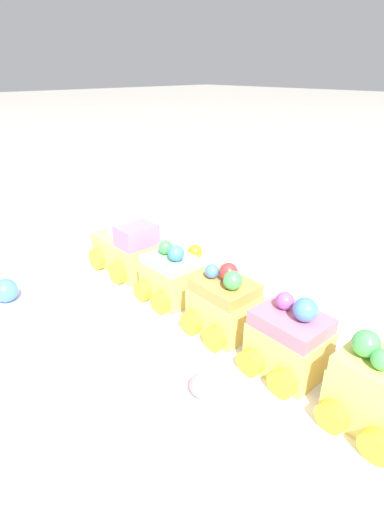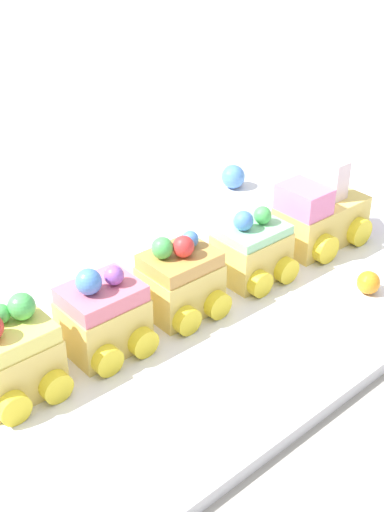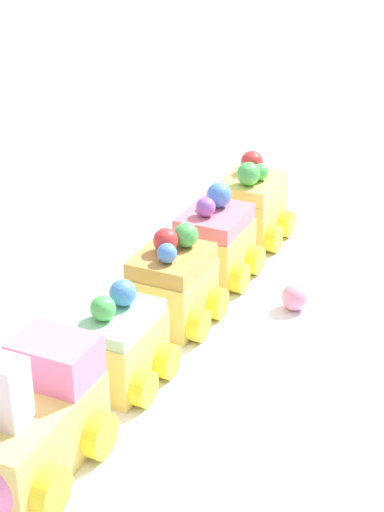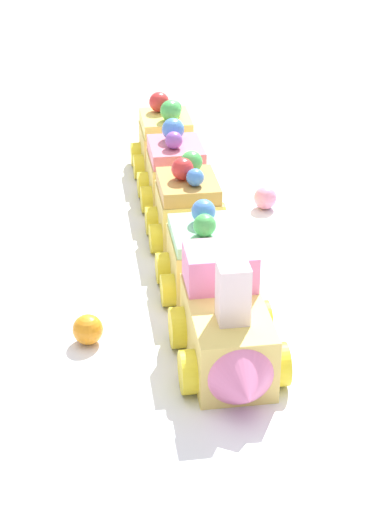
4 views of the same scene
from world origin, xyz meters
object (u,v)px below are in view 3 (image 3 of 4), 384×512
object	(u,v)px
cake_car_caramel	(172,286)
gumball_pink	(295,297)
cake_car_mint	(115,346)
cake_car_lemon	(250,207)
cake_car_strawberry	(214,244)
cake_train_locomotive	(25,435)

from	to	relation	value
cake_car_caramel	gumball_pink	xyz separation A→B (m)	(-0.05, 0.08, -0.02)
cake_car_mint	cake_car_caramel	bearing A→B (deg)	179.96
cake_car_caramel	cake_car_lemon	bearing A→B (deg)	-180.00
cake_car_caramel	gumball_pink	bearing A→B (deg)	124.26
cake_car_strawberry	cake_train_locomotive	bearing A→B (deg)	0.02
cake_car_lemon	cake_car_strawberry	bearing A→B (deg)	-0.12
cake_car_mint	cake_car_lemon	xyz separation A→B (m)	(-0.25, 0.01, 0.00)
cake_car_caramel	cake_car_mint	bearing A→B (deg)	-0.04
cake_car_mint	cake_car_lemon	world-z (taller)	cake_car_lemon
cake_car_mint	gumball_pink	bearing A→B (deg)	150.52
cake_train_locomotive	cake_car_mint	xyz separation A→B (m)	(-0.11, 0.00, -0.00)
cake_car_mint	cake_car_lemon	bearing A→B (deg)	179.99
cake_train_locomotive	cake_car_mint	world-z (taller)	cake_train_locomotive
cake_car_strawberry	cake_car_lemon	xyz separation A→B (m)	(-0.08, 0.00, 0.00)
cake_train_locomotive	gumball_pink	world-z (taller)	cake_train_locomotive
cake_car_strawberry	cake_car_lemon	size ratio (longest dim) A/B	1.00
cake_car_mint	cake_car_strawberry	size ratio (longest dim) A/B	0.90
cake_car_mint	cake_car_caramel	world-z (taller)	cake_car_caramel
cake_car_caramel	cake_car_lemon	xyz separation A→B (m)	(-0.16, 0.01, 0.00)
cake_train_locomotive	gumball_pink	size ratio (longest dim) A/B	5.62
cake_car_mint	cake_car_lemon	distance (m)	0.25
cake_car_caramel	cake_train_locomotive	bearing A→B (deg)	-0.02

